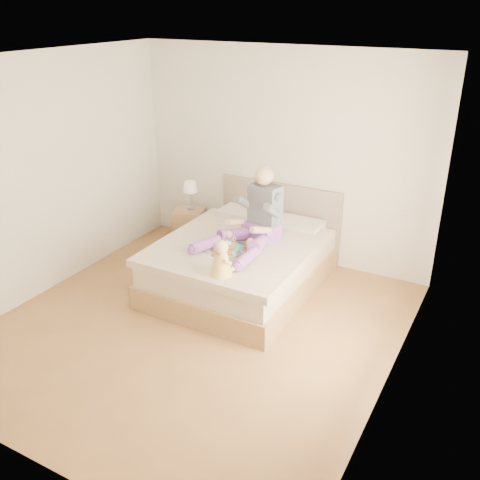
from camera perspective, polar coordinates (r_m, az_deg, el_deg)
The scene contains 7 objects.
room at distance 5.05m, azimuth -4.51°, elevation 4.97°, with size 4.02×4.22×2.71m.
bed at distance 6.41m, azimuth 0.45°, elevation -2.19°, with size 1.70×2.18×1.00m.
nightstand at distance 7.56m, azimuth -5.44°, elevation 1.44°, with size 0.50×0.47×0.51m.
lamp at distance 7.38m, azimuth -5.32°, elevation 5.51°, with size 0.19×0.19×0.40m.
adult at distance 6.10m, azimuth 1.59°, elevation 2.09°, with size 0.76×1.13×0.89m.
tray at distance 5.93m, azimuth -0.61°, elevation -0.96°, with size 0.57×0.48×0.15m.
baby at distance 5.40m, azimuth -1.99°, elevation -2.21°, with size 0.28×0.35×0.38m.
Camera 1 is at (2.71, -3.97, 3.17)m, focal length 40.00 mm.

